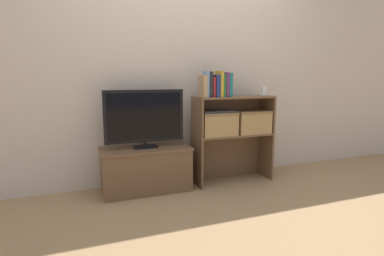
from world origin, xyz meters
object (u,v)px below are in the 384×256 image
book_crimson (212,87)px  book_mustard (219,84)px  storage_basket_right (251,121)px  laptop (217,111)px  book_charcoal (209,84)px  book_navy (215,86)px  book_skyblue (206,84)px  tv (145,117)px  storage_basket_left (217,123)px  book_forest (222,85)px  tv_stand (146,169)px  book_teal (228,85)px  baby_monitor (264,91)px  book_tan (203,86)px  book_plum (225,85)px

book_crimson → book_mustard: size_ratio=0.77×
storage_basket_right → laptop: 0.41m
book_charcoal → book_navy: 0.07m
book_skyblue → laptop: 0.30m
tv → storage_basket_left: 0.73m
book_crimson → book_charcoal: bearing=180.0°
book_skyblue → storage_basket_right: 0.66m
tv → book_forest: size_ratio=3.37×
book_forest → storage_basket_right: (0.36, 0.03, -0.38)m
book_forest → laptop: (-0.04, 0.03, -0.26)m
book_crimson → laptop: bearing=22.8°
tv → tv_stand: bearing=90.0°
book_teal → baby_monitor: bearing=5.7°
book_skyblue → storage_basket_left: size_ratio=0.66×
tv_stand → book_tan: size_ratio=4.04×
book_skyblue → book_navy: (0.10, 0.00, -0.02)m
book_mustard → book_teal: (0.10, 0.00, -0.01)m
book_tan → laptop: book_tan is taller
book_crimson → baby_monitor: bearing=4.1°
book_charcoal → book_plum: book_charcoal is taller
book_skyblue → baby_monitor: size_ratio=1.95×
tv_stand → book_plum: bearing=-6.9°
book_mustard → laptop: bearing=99.3°
book_tan → book_navy: bearing=0.0°
book_crimson → book_navy: book_navy is taller
book_mustard → book_forest: bearing=0.0°
book_mustard → book_tan: bearing=180.0°
book_mustard → storage_basket_left: book_mustard is taller
book_crimson → baby_monitor: book_crimson is taller
book_crimson → baby_monitor: (0.63, 0.04, -0.05)m
book_navy → book_plum: (0.11, 0.00, 0.01)m
book_tan → book_mustard: 0.18m
book_charcoal → book_mustard: (0.11, 0.00, 0.00)m
book_skyblue → book_mustard: 0.14m
tv → baby_monitor: size_ratio=5.97×
book_tan → book_forest: size_ratio=0.94×
tv_stand → book_plum: book_plum is taller
book_navy → storage_basket_left: (0.04, 0.03, -0.37)m
tv → storage_basket_right: tv is taller
book_navy → book_plum: book_plum is taller
book_charcoal → storage_basket_right: bearing=3.4°
storage_basket_left → storage_basket_right: bearing=0.0°
book_navy → book_tan: bearing=180.0°
book_tan → baby_monitor: size_ratio=1.66×
tv_stand → laptop: 0.91m
book_tan → storage_basket_left: (0.17, 0.03, -0.37)m
book_tan → book_plum: book_plum is taller
laptop → book_skyblue: bearing=-167.7°
storage_basket_right → laptop: size_ratio=1.06×
book_skyblue → book_plum: bearing=0.0°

